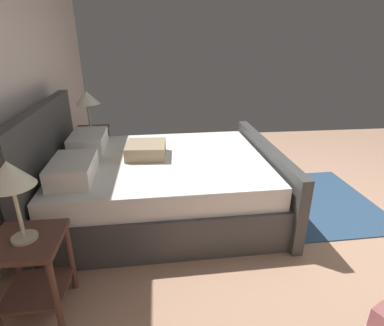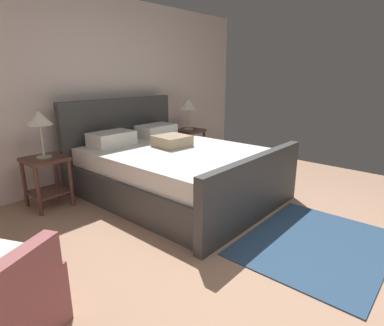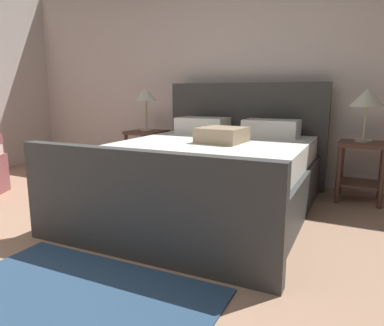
# 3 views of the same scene
# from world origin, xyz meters

# --- Properties ---
(ground_plane) EXTENTS (6.19, 6.18, 0.02)m
(ground_plane) POSITION_xyz_m (0.00, 0.00, -0.01)
(ground_plane) COLOR tan
(wall_back) EXTENTS (6.31, 0.12, 2.58)m
(wall_back) POSITION_xyz_m (0.00, 3.15, 1.29)
(wall_back) COLOR silver
(wall_back) RESTS_ON ground
(bed) EXTENTS (1.92, 2.39, 1.19)m
(bed) POSITION_xyz_m (0.35, 1.82, 0.35)
(bed) COLOR #3A3A39
(bed) RESTS_ON ground
(nightstand_right) EXTENTS (0.44, 0.44, 0.60)m
(nightstand_right) POSITION_xyz_m (1.61, 2.72, 0.40)
(nightstand_right) COLOR brown
(nightstand_right) RESTS_ON ground
(table_lamp_right) EXTENTS (0.32, 0.32, 0.52)m
(table_lamp_right) POSITION_xyz_m (1.61, 2.72, 1.02)
(table_lamp_right) COLOR #B7B293
(table_lamp_right) RESTS_ON nightstand_right
(nightstand_left) EXTENTS (0.44, 0.44, 0.60)m
(nightstand_left) POSITION_xyz_m (-0.90, 2.66, 0.40)
(nightstand_left) COLOR brown
(nightstand_left) RESTS_ON ground
(table_lamp_left) EXTENTS (0.28, 0.28, 0.54)m
(table_lamp_left) POSITION_xyz_m (-0.90, 2.66, 1.04)
(table_lamp_left) COLOR #B7B293
(table_lamp_left) RESTS_ON nightstand_left
(area_rug) EXTENTS (1.51, 1.20, 0.01)m
(area_rug) POSITION_xyz_m (0.35, -0.05, 0.01)
(area_rug) COLOR navy
(area_rug) RESTS_ON ground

